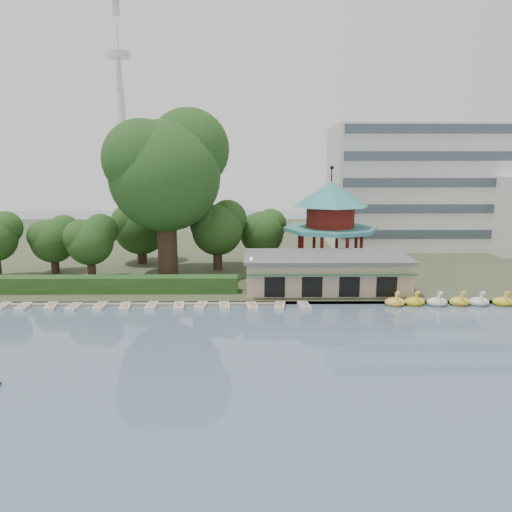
{
  "coord_description": "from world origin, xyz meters",
  "views": [
    {
      "loc": [
        1.49,
        -33.53,
        15.29
      ],
      "look_at": [
        2.0,
        18.0,
        5.0
      ],
      "focal_mm": 35.0,
      "sensor_mm": 36.0,
      "label": 1
    }
  ],
  "objects_px": {
    "big_tree": "(166,167)",
    "pavilion": "(330,217)",
    "dock": "(124,303)",
    "boathouse": "(325,272)"
  },
  "relations": [
    {
      "from": "dock",
      "to": "boathouse",
      "type": "relative_size",
      "value": 1.83
    },
    {
      "from": "dock",
      "to": "boathouse",
      "type": "bearing_deg",
      "value": 12.24
    },
    {
      "from": "dock",
      "to": "pavilion",
      "type": "bearing_deg",
      "value": 31.66
    },
    {
      "from": "dock",
      "to": "boathouse",
      "type": "distance_m",
      "value": 22.62
    },
    {
      "from": "dock",
      "to": "big_tree",
      "type": "height_order",
      "value": "big_tree"
    },
    {
      "from": "boathouse",
      "to": "big_tree",
      "type": "xyz_separation_m",
      "value": [
        -18.82,
        6.25,
        11.64
      ]
    },
    {
      "from": "dock",
      "to": "boathouse",
      "type": "xyz_separation_m",
      "value": [
        22.0,
        4.77,
        2.25
      ]
    },
    {
      "from": "dock",
      "to": "big_tree",
      "type": "distance_m",
      "value": 18.01
    },
    {
      "from": "big_tree",
      "to": "pavilion",
      "type": "bearing_deg",
      "value": 10.29
    },
    {
      "from": "dock",
      "to": "boathouse",
      "type": "height_order",
      "value": "boathouse"
    }
  ]
}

